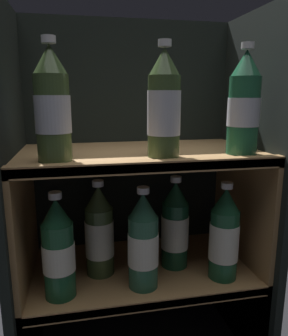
# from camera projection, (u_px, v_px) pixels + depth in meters

# --- Properties ---
(fridge_back_wall) EXTENTS (0.61, 0.02, 0.89)m
(fridge_back_wall) POSITION_uv_depth(u_px,v_px,m) (130.00, 177.00, 0.98)
(fridge_back_wall) COLOR black
(fridge_back_wall) RESTS_ON ground_plane
(fridge_side_left) EXTENTS (0.02, 0.36, 0.89)m
(fridge_side_left) POSITION_uv_depth(u_px,v_px,m) (16.00, 201.00, 0.76)
(fridge_side_left) COLOR black
(fridge_side_left) RESTS_ON ground_plane
(fridge_side_right) EXTENTS (0.02, 0.36, 0.89)m
(fridge_side_right) POSITION_uv_depth(u_px,v_px,m) (248.00, 187.00, 0.88)
(fridge_side_right) COLOR black
(fridge_side_right) RESTS_ON ground_plane
(shelf_lower) EXTENTS (0.57, 0.32, 0.25)m
(shelf_lower) POSITION_uv_depth(u_px,v_px,m) (141.00, 284.00, 0.87)
(shelf_lower) COLOR #9E7547
(shelf_lower) RESTS_ON ground_plane
(shelf_upper) EXTENTS (0.57, 0.32, 0.56)m
(shelf_upper) POSITION_uv_depth(u_px,v_px,m) (141.00, 212.00, 0.82)
(shelf_upper) COLOR #9E7547
(shelf_upper) RESTS_ON ground_plane
(bottle_upper_front_0) EXTENTS (0.07, 0.07, 0.24)m
(bottle_upper_front_0) POSITION_uv_depth(u_px,v_px,m) (53.00, 107.00, 0.65)
(bottle_upper_front_0) COLOR #384C28
(bottle_upper_front_0) RESTS_ON shelf_upper
(bottle_upper_front_1) EXTENTS (0.07, 0.07, 0.24)m
(bottle_upper_front_1) POSITION_uv_depth(u_px,v_px,m) (164.00, 107.00, 0.69)
(bottle_upper_front_1) COLOR #384C28
(bottle_upper_front_1) RESTS_ON shelf_upper
(bottle_upper_front_2) EXTENTS (0.07, 0.07, 0.24)m
(bottle_upper_front_2) POSITION_uv_depth(u_px,v_px,m) (244.00, 105.00, 0.73)
(bottle_upper_front_2) COLOR #1E5638
(bottle_upper_front_2) RESTS_ON shelf_upper
(bottle_lower_front_0) EXTENTS (0.07, 0.07, 0.24)m
(bottle_lower_front_0) POSITION_uv_depth(u_px,v_px,m) (58.00, 251.00, 0.72)
(bottle_lower_front_0) COLOR #194C2D
(bottle_lower_front_0) RESTS_ON shelf_lower
(bottle_lower_front_1) EXTENTS (0.07, 0.07, 0.24)m
(bottle_lower_front_1) POSITION_uv_depth(u_px,v_px,m) (143.00, 243.00, 0.75)
(bottle_lower_front_1) COLOR #285B42
(bottle_lower_front_1) RESTS_ON shelf_lower
(bottle_lower_front_2) EXTENTS (0.07, 0.07, 0.24)m
(bottle_lower_front_2) POSITION_uv_depth(u_px,v_px,m) (224.00, 236.00, 0.79)
(bottle_lower_front_2) COLOR #194C2D
(bottle_lower_front_2) RESTS_ON shelf_lower
(bottle_lower_back_0) EXTENTS (0.07, 0.07, 0.24)m
(bottle_lower_back_0) POSITION_uv_depth(u_px,v_px,m) (99.00, 233.00, 0.81)
(bottle_lower_back_0) COLOR #384C28
(bottle_lower_back_0) RESTS_ON shelf_lower
(bottle_lower_back_1) EXTENTS (0.07, 0.07, 0.24)m
(bottle_lower_back_1) POSITION_uv_depth(u_px,v_px,m) (175.00, 227.00, 0.85)
(bottle_lower_back_1) COLOR #144228
(bottle_lower_back_1) RESTS_ON shelf_lower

